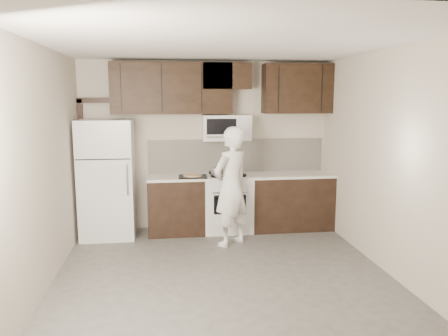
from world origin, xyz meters
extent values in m
plane|color=#4A4845|center=(0.00, 0.00, 0.00)|extent=(4.50, 4.50, 0.00)
plane|color=#BCB1A0|center=(0.00, 2.25, 1.35)|extent=(4.00, 0.00, 4.00)
plane|color=white|center=(0.00, 0.00, 2.70)|extent=(4.50, 4.50, 0.00)
cube|color=black|center=(-0.52, 1.94, 0.43)|extent=(0.87, 0.62, 0.87)
cube|color=black|center=(1.34, 1.94, 0.43)|extent=(1.32, 0.62, 0.87)
cube|color=white|center=(-0.52, 1.94, 0.89)|extent=(0.87, 0.64, 0.04)
cube|color=white|center=(1.34, 1.94, 0.89)|extent=(1.32, 0.64, 0.04)
cube|color=silver|center=(0.30, 1.94, 0.45)|extent=(0.76, 0.62, 0.89)
cube|color=silver|center=(0.30, 1.94, 0.90)|extent=(0.76, 0.62, 0.02)
cube|color=black|center=(0.30, 1.63, 0.50)|extent=(0.50, 0.01, 0.30)
cylinder|color=silver|center=(0.30, 1.60, 0.70)|extent=(0.55, 0.02, 0.02)
cylinder|color=black|center=(0.12, 1.79, 0.93)|extent=(0.20, 0.20, 0.03)
cylinder|color=black|center=(0.48, 1.79, 0.93)|extent=(0.20, 0.20, 0.03)
cylinder|color=black|center=(0.12, 2.09, 0.93)|extent=(0.20, 0.20, 0.03)
cylinder|color=black|center=(0.48, 2.09, 0.93)|extent=(0.20, 0.20, 0.03)
cube|color=beige|center=(0.50, 2.24, 1.18)|extent=(2.90, 0.02, 0.54)
cube|color=black|center=(-0.55, 2.08, 2.26)|extent=(1.85, 0.35, 0.78)
cube|color=black|center=(1.45, 2.08, 2.26)|extent=(1.10, 0.35, 0.78)
cube|color=black|center=(0.30, 2.08, 2.45)|extent=(0.76, 0.35, 0.40)
cube|color=silver|center=(0.30, 2.06, 1.65)|extent=(0.76, 0.38, 0.40)
cube|color=black|center=(0.20, 1.86, 1.68)|extent=(0.46, 0.01, 0.24)
cube|color=silver|center=(0.56, 1.86, 1.68)|extent=(0.18, 0.01, 0.24)
cylinder|color=silver|center=(0.20, 1.84, 1.52)|extent=(0.46, 0.02, 0.02)
cube|color=silver|center=(-1.55, 1.89, 0.90)|extent=(0.80, 0.72, 1.80)
cube|color=black|center=(-1.55, 1.53, 1.25)|extent=(0.77, 0.01, 0.02)
cylinder|color=silver|center=(-1.22, 1.50, 0.95)|extent=(0.03, 0.03, 0.45)
cube|color=black|center=(-1.96, 2.21, 1.05)|extent=(0.08, 0.08, 2.10)
cube|color=black|center=(-1.75, 2.21, 2.08)|extent=(0.50, 0.08, 0.08)
cylinder|color=silver|center=(0.12, 1.79, 0.98)|extent=(0.19, 0.19, 0.14)
sphere|color=black|center=(0.12, 1.79, 1.07)|extent=(0.04, 0.04, 0.04)
cylinder|color=black|center=(0.26, 1.82, 1.00)|extent=(0.18, 0.05, 0.02)
cube|color=black|center=(-0.26, 1.79, 0.92)|extent=(0.44, 0.34, 0.02)
cylinder|color=tan|center=(-0.26, 1.79, 0.94)|extent=(0.30, 0.30, 0.02)
imported|color=white|center=(0.26, 1.25, 0.86)|extent=(0.75, 0.71, 1.72)
camera|label=1|loc=(-0.65, -4.81, 2.13)|focal=35.00mm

